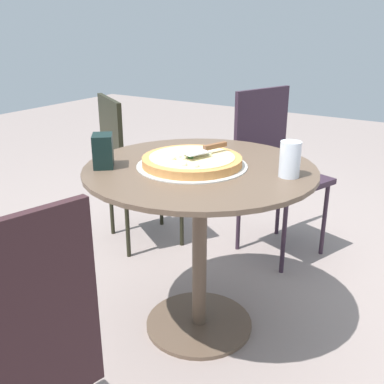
{
  "coord_description": "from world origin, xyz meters",
  "views": [
    {
      "loc": [
        1.42,
        0.87,
        1.25
      ],
      "look_at": [
        0.01,
        -0.03,
        0.62
      ],
      "focal_mm": 42.34,
      "sensor_mm": 36.0,
      "label": 1
    }
  ],
  "objects_px": {
    "patio_table": "(200,210)",
    "pizza_on_tray": "(192,161)",
    "napkin_dispenser": "(103,151)",
    "drinking_cup": "(290,159)",
    "pizza_server": "(205,149)",
    "patio_chair_near": "(274,162)",
    "patio_chair_far": "(131,160)"
  },
  "relations": [
    {
      "from": "pizza_server",
      "to": "patio_chair_far",
      "type": "bearing_deg",
      "value": -120.56
    },
    {
      "from": "pizza_server",
      "to": "patio_chair_near",
      "type": "xyz_separation_m",
      "value": [
        -0.83,
        -0.05,
        -0.27
      ]
    },
    {
      "from": "pizza_on_tray",
      "to": "napkin_dispenser",
      "type": "xyz_separation_m",
      "value": [
        0.19,
        -0.28,
        0.04
      ]
    },
    {
      "from": "pizza_on_tray",
      "to": "patio_chair_far",
      "type": "xyz_separation_m",
      "value": [
        -0.49,
        -0.73,
        -0.24
      ]
    },
    {
      "from": "drinking_cup",
      "to": "patio_chair_near",
      "type": "distance_m",
      "value": 0.92
    },
    {
      "from": "pizza_on_tray",
      "to": "pizza_server",
      "type": "relative_size",
      "value": 1.99
    },
    {
      "from": "patio_chair_far",
      "to": "patio_chair_near",
      "type": "bearing_deg",
      "value": 118.07
    },
    {
      "from": "napkin_dispenser",
      "to": "pizza_on_tray",
      "type": "bearing_deg",
      "value": -95.05
    },
    {
      "from": "pizza_on_tray",
      "to": "patio_chair_far",
      "type": "height_order",
      "value": "patio_chair_far"
    },
    {
      "from": "patio_table",
      "to": "pizza_on_tray",
      "type": "height_order",
      "value": "pizza_on_tray"
    },
    {
      "from": "patio_table",
      "to": "pizza_server",
      "type": "height_order",
      "value": "pizza_server"
    },
    {
      "from": "patio_table",
      "to": "napkin_dispenser",
      "type": "distance_m",
      "value": 0.44
    },
    {
      "from": "patio_table",
      "to": "pizza_on_tray",
      "type": "xyz_separation_m",
      "value": [
        0.01,
        -0.03,
        0.2
      ]
    },
    {
      "from": "patio_table",
      "to": "pizza_server",
      "type": "xyz_separation_m",
      "value": [
        -0.03,
        0.0,
        0.25
      ]
    },
    {
      "from": "pizza_on_tray",
      "to": "drinking_cup",
      "type": "bearing_deg",
      "value": 102.45
    },
    {
      "from": "pizza_server",
      "to": "patio_chair_near",
      "type": "distance_m",
      "value": 0.87
    },
    {
      "from": "patio_table",
      "to": "drinking_cup",
      "type": "distance_m",
      "value": 0.42
    },
    {
      "from": "pizza_server",
      "to": "napkin_dispenser",
      "type": "height_order",
      "value": "napkin_dispenser"
    },
    {
      "from": "drinking_cup",
      "to": "pizza_on_tray",
      "type": "bearing_deg",
      "value": -77.55
    },
    {
      "from": "patio_chair_near",
      "to": "pizza_on_tray",
      "type": "bearing_deg",
      "value": 1.11
    },
    {
      "from": "patio_chair_near",
      "to": "patio_chair_far",
      "type": "relative_size",
      "value": 1.05
    },
    {
      "from": "pizza_on_tray",
      "to": "drinking_cup",
      "type": "height_order",
      "value": "drinking_cup"
    },
    {
      "from": "patio_chair_near",
      "to": "drinking_cup",
      "type": "bearing_deg",
      "value": 25.49
    },
    {
      "from": "pizza_server",
      "to": "patio_table",
      "type": "bearing_deg",
      "value": -3.4
    },
    {
      "from": "pizza_on_tray",
      "to": "pizza_server",
      "type": "distance_m",
      "value": 0.07
    },
    {
      "from": "patio_table",
      "to": "drinking_cup",
      "type": "height_order",
      "value": "drinking_cup"
    },
    {
      "from": "napkin_dispenser",
      "to": "patio_chair_far",
      "type": "relative_size",
      "value": 0.14
    },
    {
      "from": "pizza_server",
      "to": "napkin_dispenser",
      "type": "bearing_deg",
      "value": -52.57
    },
    {
      "from": "pizza_on_tray",
      "to": "napkin_dispenser",
      "type": "height_order",
      "value": "napkin_dispenser"
    },
    {
      "from": "drinking_cup",
      "to": "patio_chair_near",
      "type": "xyz_separation_m",
      "value": [
        -0.79,
        -0.38,
        -0.27
      ]
    },
    {
      "from": "patio_table",
      "to": "drinking_cup",
      "type": "xyz_separation_m",
      "value": [
        -0.07,
        0.33,
        0.25
      ]
    },
    {
      "from": "pizza_on_tray",
      "to": "napkin_dispenser",
      "type": "relative_size",
      "value": 3.39
    }
  ]
}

